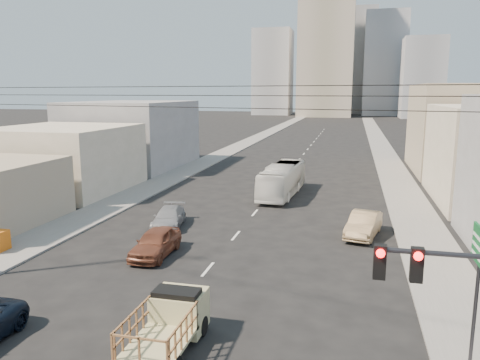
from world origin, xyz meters
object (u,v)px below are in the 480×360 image
at_px(city_bus, 282,180).
at_px(green_sign, 478,263).
at_px(sedan_tan, 364,224).
at_px(traffic_signal, 468,321).
at_px(flatbed_pickup, 168,321).
at_px(sedan_grey, 169,217).
at_px(sedan_brown, 156,243).

height_order(city_bus, green_sign, green_sign).
relative_size(sedan_tan, traffic_signal, 0.78).
height_order(city_bus, traffic_signal, traffic_signal).
height_order(flatbed_pickup, city_bus, city_bus).
bearing_deg(sedan_grey, sedan_tan, -6.64).
bearing_deg(green_sign, sedan_brown, 151.92).
relative_size(flatbed_pickup, sedan_brown, 0.98).
height_order(flatbed_pickup, sedan_grey, flatbed_pickup).
bearing_deg(city_bus, sedan_tan, -53.83).
distance_m(city_bus, traffic_signal, 31.57).
xyz_separation_m(sedan_brown, green_sign, (14.65, -7.82, 2.98)).
bearing_deg(sedan_grey, traffic_signal, -62.19).
bearing_deg(green_sign, city_bus, 111.76).
distance_m(sedan_brown, green_sign, 16.87).
height_order(flatbed_pickup, green_sign, green_sign).
bearing_deg(flatbed_pickup, sedan_tan, 65.71).
height_order(sedan_tan, traffic_signal, traffic_signal).
xyz_separation_m(city_bus, sedan_brown, (-4.58, -17.42, -0.64)).
bearing_deg(sedan_brown, traffic_signal, -44.93).
xyz_separation_m(sedan_brown, sedan_grey, (-1.48, 5.59, -0.11)).
bearing_deg(sedan_grey, green_sign, -50.59).
relative_size(sedan_tan, green_sign, 0.94).
bearing_deg(traffic_signal, green_sign, 74.45).
bearing_deg(sedan_tan, sedan_grey, -163.98).
bearing_deg(sedan_brown, city_bus, 74.39).
bearing_deg(flatbed_pickup, sedan_brown, 116.31).
bearing_deg(sedan_tan, green_sign, -65.78).
xyz_separation_m(flatbed_pickup, sedan_tan, (7.02, 15.56, -0.32)).
relative_size(traffic_signal, green_sign, 1.20).
height_order(sedan_brown, sedan_grey, sedan_brown).
distance_m(sedan_brown, sedan_grey, 5.78).
distance_m(sedan_tan, sedan_grey, 13.00).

